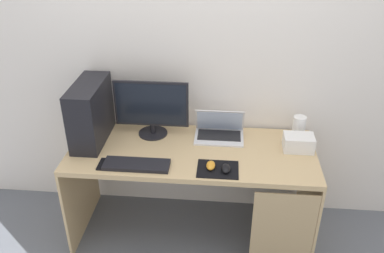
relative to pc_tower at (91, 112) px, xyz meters
The scene contains 13 objects.
ground_plane 1.18m from the pc_tower, ahead, with size 8.00×8.00×0.00m, color slate.
wall_back 0.85m from the pc_tower, 23.03° to the left, with size 4.00×0.05×2.60m.
desk 0.81m from the pc_tower, ahead, with size 1.67×0.68×0.73m.
pc_tower is the anchor object (origin of this frame).
monitor 0.42m from the pc_tower, 14.04° to the left, with size 0.52×0.21×0.41m.
laptop 0.90m from the pc_tower, ahead, with size 0.34×0.23×0.20m.
speaker 1.45m from the pc_tower, ahead, with size 0.09×0.09×0.17m, color white.
projector 1.43m from the pc_tower, ahead, with size 0.20×0.14×0.11m, color white.
keyboard 0.52m from the pc_tower, 39.50° to the right, with size 0.42×0.14×0.02m, color black.
mousepad 0.96m from the pc_tower, 18.45° to the right, with size 0.26×0.20×0.01m, color black.
mouse_left 0.91m from the pc_tower, 18.76° to the right, with size 0.06×0.10×0.03m, color orange.
mouse_right 1.00m from the pc_tower, 18.36° to the right, with size 0.06×0.10×0.03m, color black.
cell_phone 0.40m from the pc_tower, 62.71° to the right, with size 0.07×0.13×0.01m, color black.
Camera 1 is at (0.21, -2.33, 2.22)m, focal length 38.24 mm.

